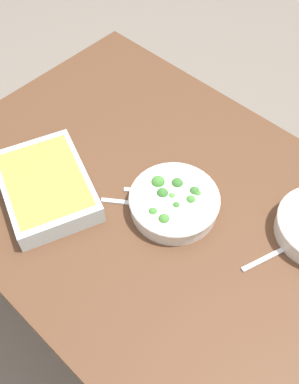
# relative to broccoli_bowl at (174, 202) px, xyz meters

# --- Properties ---
(ground_plane) EXTENTS (6.00, 6.00, 0.00)m
(ground_plane) POSITION_rel_broccoli_bowl_xyz_m (0.08, 0.01, -0.77)
(ground_plane) COLOR slate
(dining_table) EXTENTS (1.20, 0.90, 0.74)m
(dining_table) POSITION_rel_broccoli_bowl_xyz_m (0.08, 0.01, -0.12)
(dining_table) COLOR brown
(dining_table) RESTS_ON ground_plane
(broccoli_bowl) EXTENTS (0.24, 0.24, 0.07)m
(broccoli_bowl) POSITION_rel_broccoli_bowl_xyz_m (0.00, 0.00, 0.00)
(broccoli_bowl) COLOR silver
(broccoli_bowl) RESTS_ON dining_table
(baking_dish) EXTENTS (0.36, 0.32, 0.06)m
(baking_dish) POSITION_rel_broccoli_bowl_xyz_m (0.28, 0.20, 0.00)
(baking_dish) COLOR silver
(baking_dish) RESTS_ON dining_table
(spoon_by_stew) EXTENTS (0.08, 0.17, 0.01)m
(spoon_by_stew) POSITION_rel_broccoli_bowl_xyz_m (-0.28, -0.08, -0.03)
(spoon_by_stew) COLOR silver
(spoon_by_stew) RESTS_ON dining_table
(spoon_by_broccoli) EXTENTS (0.15, 0.12, 0.01)m
(spoon_by_broccoli) POSITION_rel_broccoli_bowl_xyz_m (0.07, 0.05, -0.03)
(spoon_by_broccoli) COLOR silver
(spoon_by_broccoli) RESTS_ON dining_table
(fork_on_table) EXTENTS (0.15, 0.12, 0.01)m
(fork_on_table) POSITION_rel_broccoli_bowl_xyz_m (0.06, -0.01, -0.03)
(fork_on_table) COLOR silver
(fork_on_table) RESTS_ON dining_table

